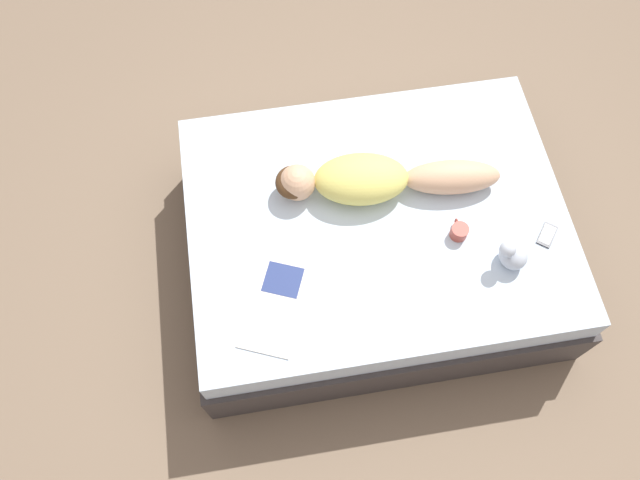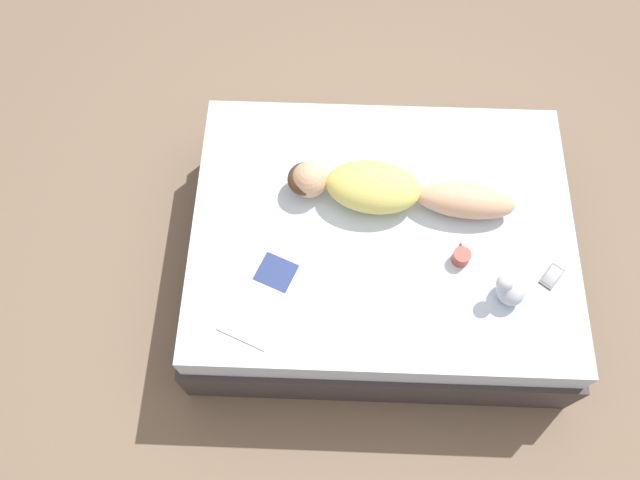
% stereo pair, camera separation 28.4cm
% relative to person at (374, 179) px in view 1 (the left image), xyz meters
% --- Properties ---
extents(ground_plane, '(12.00, 12.00, 0.00)m').
position_rel_person_xyz_m(ground_plane, '(-0.17, 0.01, -0.70)').
color(ground_plane, '#7A6651').
extents(bed, '(1.71, 2.18, 0.60)m').
position_rel_person_xyz_m(bed, '(-0.17, 0.01, -0.40)').
color(bed, '#383333').
rests_on(bed, ground_plane).
extents(person, '(0.37, 1.28, 0.22)m').
position_rel_person_xyz_m(person, '(0.00, 0.00, 0.00)').
color(person, tan).
rests_on(person, bed).
extents(open_magazine, '(0.61, 0.47, 0.01)m').
position_rel_person_xyz_m(open_magazine, '(-0.60, 0.63, -0.10)').
color(open_magazine, silver).
rests_on(open_magazine, bed).
extents(coffee_mug, '(0.13, 0.10, 0.08)m').
position_rel_person_xyz_m(coffee_mug, '(-0.36, -0.40, -0.06)').
color(coffee_mug, '#993D33').
rests_on(coffee_mug, bed).
extents(cell_phone, '(0.16, 0.15, 0.01)m').
position_rel_person_xyz_m(cell_phone, '(-0.45, -0.89, -0.10)').
color(cell_phone, black).
rests_on(cell_phone, bed).
extents(plush_toy, '(0.16, 0.17, 0.21)m').
position_rel_person_xyz_m(plush_toy, '(-0.56, -0.63, -0.02)').
color(plush_toy, '#B2BCCC').
rests_on(plush_toy, bed).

